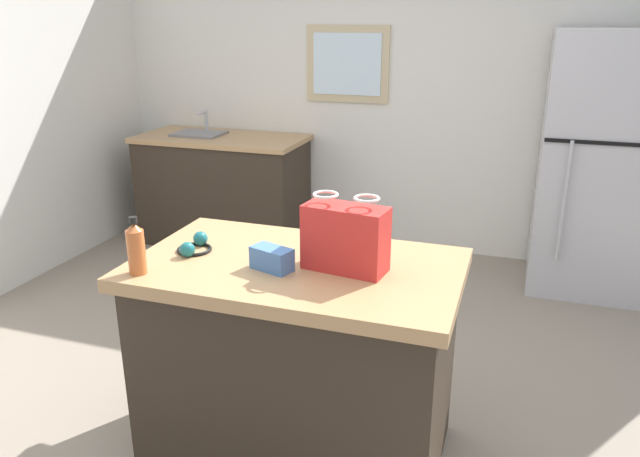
{
  "coord_description": "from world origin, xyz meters",
  "views": [
    {
      "loc": [
        0.81,
        -2.39,
        1.87
      ],
      "look_at": [
        -0.02,
        0.08,
        0.96
      ],
      "focal_mm": 34.35,
      "sensor_mm": 36.0,
      "label": 1
    }
  ],
  "objects_px": {
    "refrigerator": "(598,165)",
    "small_box": "(272,259)",
    "shopping_bag": "(345,238)",
    "kitchen_island": "(298,359)",
    "bottle": "(136,248)",
    "ear_defenders": "(194,246)"
  },
  "relations": [
    {
      "from": "refrigerator",
      "to": "small_box",
      "type": "xyz_separation_m",
      "value": [
        -1.4,
        -2.43,
        0.06
      ]
    },
    {
      "from": "small_box",
      "to": "shopping_bag",
      "type": "bearing_deg",
      "value": 18.98
    },
    {
      "from": "small_box",
      "to": "kitchen_island",
      "type": "bearing_deg",
      "value": 54.16
    },
    {
      "from": "refrigerator",
      "to": "shopping_bag",
      "type": "distance_m",
      "value": 2.6
    },
    {
      "from": "bottle",
      "to": "small_box",
      "type": "bearing_deg",
      "value": 22.62
    },
    {
      "from": "small_box",
      "to": "ear_defenders",
      "type": "bearing_deg",
      "value": 168.34
    },
    {
      "from": "refrigerator",
      "to": "shopping_bag",
      "type": "height_order",
      "value": "refrigerator"
    },
    {
      "from": "bottle",
      "to": "ear_defenders",
      "type": "relative_size",
      "value": 1.17
    },
    {
      "from": "shopping_bag",
      "to": "bottle",
      "type": "xyz_separation_m",
      "value": [
        -0.76,
        -0.3,
        -0.03
      ]
    },
    {
      "from": "small_box",
      "to": "bottle",
      "type": "relative_size",
      "value": 0.71
    },
    {
      "from": "refrigerator",
      "to": "bottle",
      "type": "relative_size",
      "value": 7.71
    },
    {
      "from": "shopping_bag",
      "to": "small_box",
      "type": "relative_size",
      "value": 2.08
    },
    {
      "from": "refrigerator",
      "to": "bottle",
      "type": "bearing_deg",
      "value": -125.59
    },
    {
      "from": "kitchen_island",
      "to": "bottle",
      "type": "xyz_separation_m",
      "value": [
        -0.55,
        -0.3,
        0.56
      ]
    },
    {
      "from": "shopping_bag",
      "to": "small_box",
      "type": "distance_m",
      "value": 0.3
    },
    {
      "from": "kitchen_island",
      "to": "refrigerator",
      "type": "relative_size",
      "value": 0.75
    },
    {
      "from": "bottle",
      "to": "shopping_bag",
      "type": "bearing_deg",
      "value": 21.32
    },
    {
      "from": "refrigerator",
      "to": "bottle",
      "type": "xyz_separation_m",
      "value": [
        -1.89,
        -2.64,
        0.12
      ]
    },
    {
      "from": "ear_defenders",
      "to": "shopping_bag",
      "type": "bearing_deg",
      "value": 1.09
    },
    {
      "from": "kitchen_island",
      "to": "small_box",
      "type": "height_order",
      "value": "small_box"
    },
    {
      "from": "small_box",
      "to": "ear_defenders",
      "type": "xyz_separation_m",
      "value": [
        -0.4,
        0.08,
        -0.02
      ]
    },
    {
      "from": "kitchen_island",
      "to": "bottle",
      "type": "bearing_deg",
      "value": -151.77
    }
  ]
}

